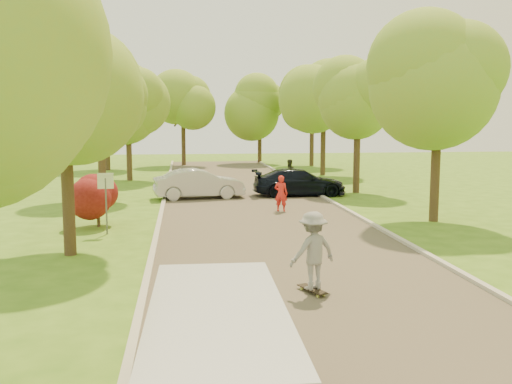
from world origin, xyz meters
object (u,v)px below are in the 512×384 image
minivan (218,365)px  silver_sedan (199,184)px  person_striped (281,194)px  person_olive (289,174)px  dark_sedan (299,182)px  skateboarder (313,251)px  street_sign (106,190)px  longboard (312,289)px

minivan → silver_sedan: size_ratio=0.99×
person_striped → person_olive: size_ratio=0.96×
dark_sedan → skateboarder: size_ratio=2.69×
street_sign → longboard: 9.66m
silver_sedan → longboard: bearing=-179.5°
dark_sedan → person_olive: 3.54m
minivan → dark_sedan: 23.13m
silver_sedan → person_olive: bearing=-61.0°
dark_sedan → longboard: 17.15m
minivan → person_olive: same height
person_striped → person_olive: person_olive is taller
person_olive → dark_sedan: bearing=72.0°
street_sign → skateboarder: 9.56m
minivan → person_striped: (3.86, 17.35, -0.08)m
dark_sedan → skateboarder: bearing=169.3°
street_sign → dark_sedan: (8.81, 9.15, -0.85)m
person_striped → person_olive: 8.81m
skateboarder → person_striped: 11.86m
skateboarder → street_sign: bearing=-75.2°
longboard → person_olive: 20.65m
minivan → person_olive: bearing=78.9°
street_sign → silver_sedan: size_ratio=0.47×
minivan → person_olive: (5.83, 25.94, -0.05)m
minivan → silver_sedan: (0.40, 22.00, -0.13)m
silver_sedan → person_olive: (5.43, 3.94, 0.08)m
skateboarder → person_olive: skateboarder is taller
longboard → person_olive: size_ratio=0.58×
minivan → skateboarder: size_ratio=2.49×
skateboarder → person_striped: size_ratio=1.14×
dark_sedan → person_striped: bearing=159.7°
dark_sedan → person_olive: size_ratio=2.93×
minivan → skateboarder: 6.13m
street_sign → person_striped: 8.11m
minivan → person_striped: bearing=79.0°
street_sign → skateboarder: street_sign is taller
silver_sedan → longboard: silver_sedan is taller
longboard → person_striped: person_striped is taller
street_sign → person_striped: size_ratio=1.35×
longboard → person_striped: (1.30, 11.78, 0.70)m
street_sign → dark_sedan: 12.74m
dark_sedan → person_olive: bearing=-2.0°
street_sign → minivan: 13.63m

